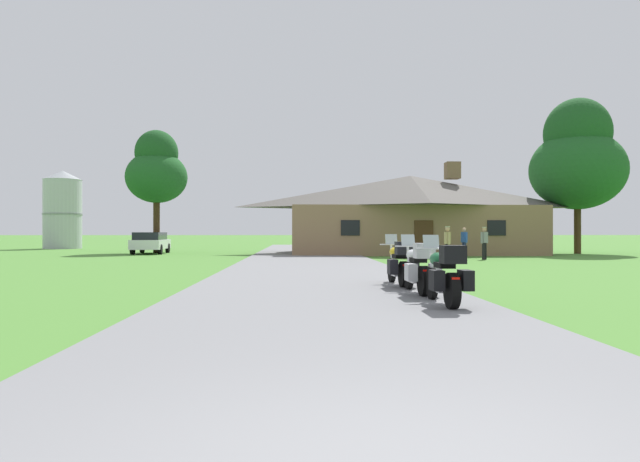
{
  "coord_description": "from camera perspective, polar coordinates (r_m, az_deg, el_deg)",
  "views": [
    {
      "loc": [
        -0.51,
        -3.05,
        1.41
      ],
      "look_at": [
        0.53,
        23.64,
        1.46
      ],
      "focal_mm": 31.88,
      "sensor_mm": 36.0,
      "label": 1
    }
  ],
  "objects": [
    {
      "name": "bystander_blue_shirt_near_lodge",
      "position": [
        32.06,
        14.27,
        -0.97
      ],
      "size": [
        0.28,
        0.54,
        1.67
      ],
      "rotation": [
        0.0,
        0.0,
        1.76
      ],
      "color": "navy",
      "rests_on": "ground"
    },
    {
      "name": "bystander_tan_shirt_beside_signpost",
      "position": [
        27.37,
        12.67,
        -1.08
      ],
      "size": [
        0.23,
        0.55,
        1.69
      ],
      "rotation": [
        0.0,
        0.0,
        4.74
      ],
      "color": "black",
      "rests_on": "ground"
    },
    {
      "name": "ground_plane",
      "position": [
        23.1,
        -0.97,
        -3.62
      ],
      "size": [
        500.0,
        500.0,
        0.0
      ],
      "primitive_type": "plane",
      "color": "#4C8433"
    },
    {
      "name": "tree_left_far",
      "position": [
        40.58,
        -16.09,
        5.87
      ],
      "size": [
        4.15,
        4.15,
        8.39
      ],
      "color": "#422D19",
      "rests_on": "ground"
    },
    {
      "name": "motorcycle_yellow_farthest_in_row",
      "position": [
        14.51,
        7.97,
        -3.29
      ],
      "size": [
        0.75,
        2.08,
        1.3
      ],
      "rotation": [
        0.0,
        0.0,
        0.04
      ],
      "color": "black",
      "rests_on": "asphalt_driveway"
    },
    {
      "name": "motorcycle_white_second_in_row",
      "position": [
        12.65,
        9.84,
        -3.75
      ],
      "size": [
        0.73,
        2.08,
        1.3
      ],
      "rotation": [
        0.0,
        0.0,
        0.03
      ],
      "color": "black",
      "rests_on": "asphalt_driveway"
    },
    {
      "name": "bystander_gray_shirt_by_tree",
      "position": [
        30.38,
        16.17,
        -0.98
      ],
      "size": [
        0.44,
        0.4,
        1.69
      ],
      "rotation": [
        0.0,
        0.0,
        0.7
      ],
      "color": "black",
      "rests_on": "ground"
    },
    {
      "name": "stone_lodge",
      "position": [
        37.52,
        9.08,
        1.74
      ],
      "size": [
        16.3,
        8.24,
        5.99
      ],
      "color": "#896B4C",
      "rests_on": "ground"
    },
    {
      "name": "parked_white_suv_far_left",
      "position": [
        38.69,
        -16.64,
        -1.05
      ],
      "size": [
        2.12,
        4.7,
        1.4
      ],
      "rotation": [
        0.0,
        0.0,
        0.06
      ],
      "color": "silver",
      "rests_on": "ground"
    },
    {
      "name": "tree_right_of_lodge",
      "position": [
        41.24,
        24.43,
        6.59
      ],
      "size": [
        6.09,
        6.09,
        10.21
      ],
      "color": "#422D19",
      "rests_on": "ground"
    },
    {
      "name": "metal_silo_distant",
      "position": [
        53.58,
        -24.43,
        1.97
      ],
      "size": [
        3.22,
        3.22,
        6.7
      ],
      "color": "#B2B7BC",
      "rests_on": "ground"
    },
    {
      "name": "asphalt_driveway",
      "position": [
        21.1,
        -0.85,
        -3.87
      ],
      "size": [
        6.4,
        80.0,
        0.06
      ],
      "primitive_type": "cube",
      "color": "slate",
      "rests_on": "ground"
    },
    {
      "name": "motorcycle_green_nearest_to_camera",
      "position": [
        10.74,
        12.42,
        -4.4
      ],
      "size": [
        0.72,
        2.08,
        1.3
      ],
      "rotation": [
        0.0,
        0.0,
        0.01
      ],
      "color": "black",
      "rests_on": "asphalt_driveway"
    }
  ]
}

